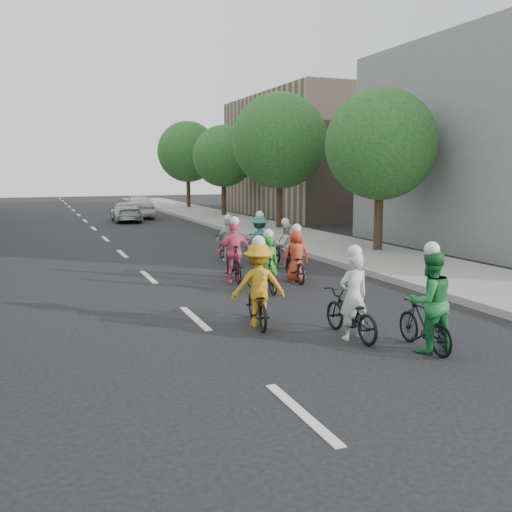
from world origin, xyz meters
TOP-DOWN VIEW (x-y plane):
  - ground at (0.00, 0.00)m, footprint 120.00×120.00m
  - sidewalk_right at (8.00, 10.00)m, footprint 4.00×80.00m
  - curb_right at (6.05, 10.00)m, footprint 0.18×80.00m
  - bldg_se at (16.00, 24.00)m, footprint 10.00×14.00m
  - tree_r_0 at (8.80, 6.60)m, footprint 4.00×4.00m
  - tree_r_1 at (8.80, 15.60)m, footprint 4.80×4.80m
  - tree_r_2 at (8.80, 24.60)m, footprint 4.00×4.00m
  - tree_r_3 at (8.80, 33.60)m, footprint 4.80×4.80m
  - cyclist_0 at (2.29, -2.37)m, footprint 0.63×1.69m
  - cyclist_1 at (3.08, -3.51)m, footprint 0.87×1.51m
  - cyclist_2 at (1.01, -0.98)m, footprint 1.16×1.71m
  - cyclist_3 at (2.09, 3.47)m, footprint 1.01×1.76m
  - cyclist_4 at (3.68, 2.91)m, footprint 0.89×1.84m
  - cyclist_5 at (2.40, 1.86)m, footprint 0.55×1.52m
  - cyclist_6 at (4.36, 5.15)m, footprint 0.74×1.79m
  - cyclist_7 at (3.77, 5.84)m, footprint 1.12×1.77m
  - cyclist_8 at (3.08, 6.98)m, footprint 0.86×1.64m
  - follow_car_lead at (2.28, 23.64)m, footprint 1.81×4.08m
  - follow_car_trail at (3.49, 26.10)m, footprint 2.04×4.50m

SIDE VIEW (x-z plane):
  - ground at x=0.00m, z-range 0.00..0.00m
  - sidewalk_right at x=8.00m, z-range 0.00..0.15m
  - curb_right at x=6.05m, z-range 0.00..0.18m
  - cyclist_8 at x=3.08m, z-range -0.25..1.34m
  - cyclist_0 at x=2.29m, z-range -0.31..1.42m
  - cyclist_6 at x=4.36m, z-range -0.23..1.34m
  - cyclist_4 at x=3.68m, z-range -0.24..1.36m
  - cyclist_5 at x=2.40m, z-range -0.25..1.36m
  - follow_car_lead at x=2.28m, z-range 0.00..1.16m
  - cyclist_3 at x=2.09m, z-range -0.24..1.57m
  - cyclist_2 at x=1.01m, z-range -0.23..1.57m
  - cyclist_7 at x=3.77m, z-range -0.20..1.56m
  - cyclist_1 at x=3.08m, z-range -0.22..1.66m
  - follow_car_trail at x=3.49m, z-range 0.00..1.50m
  - tree_r_0 at x=8.80m, z-range 0.98..6.95m
  - tree_r_2 at x=8.80m, z-range 0.98..6.95m
  - bldg_se at x=16.00m, z-range 0.00..8.00m
  - tree_r_1 at x=8.80m, z-range 1.05..7.98m
  - tree_r_3 at x=8.80m, z-range 1.05..7.98m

